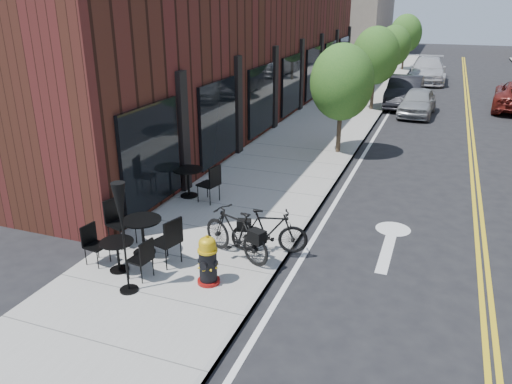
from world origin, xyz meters
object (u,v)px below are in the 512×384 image
at_px(bistro_set_a, 118,252).
at_px(parked_car_a, 418,102).
at_px(bicycle_right, 269,231).
at_px(fire_hydrant, 208,261).
at_px(parked_car_b, 405,92).
at_px(parked_car_c, 428,70).
at_px(bistro_set_b, 143,231).
at_px(bistro_set_c, 188,178).
at_px(patio_umbrella, 121,215).
at_px(bicycle_left, 236,233).

distance_m(bistro_set_a, parked_car_a, 18.37).
bearing_deg(bicycle_right, bistro_set_a, 110.26).
xyz_separation_m(fire_hydrant, parked_car_a, (2.69, 17.57, 0.05)).
height_order(parked_car_b, parked_car_c, parked_car_c).
relative_size(bicycle_right, parked_car_b, 0.35).
relative_size(bistro_set_b, parked_car_a, 0.52).
xyz_separation_m(parked_car_a, parked_car_c, (-0.10, 10.85, 0.16)).
xyz_separation_m(bicycle_right, bistro_set_b, (-2.53, -1.01, 0.03)).
bearing_deg(parked_car_b, parked_car_a, -67.75).
distance_m(fire_hydrant, parked_car_a, 17.77).
xyz_separation_m(fire_hydrant, bistro_set_b, (-1.84, 0.60, 0.04)).
height_order(fire_hydrant, bistro_set_c, bistro_set_c).
height_order(patio_umbrella, parked_car_a, patio_umbrella).
bearing_deg(patio_umbrella, parked_car_b, 81.12).
bearing_deg(bistro_set_b, parked_car_c, 97.57).
xyz_separation_m(bistro_set_c, parked_car_c, (5.10, 24.47, 0.16)).
relative_size(bistro_set_a, bistro_set_c, 0.81).
relative_size(fire_hydrant, bistro_set_b, 0.51).
bearing_deg(patio_umbrella, bicycle_left, 54.60).
bearing_deg(parked_car_b, bistro_set_b, -100.88).
bearing_deg(bicycle_left, patio_umbrella, -13.23).
height_order(fire_hydrant, bicycle_left, bicycle_left).
bearing_deg(parked_car_b, fire_hydrant, -95.27).
xyz_separation_m(bistro_set_c, patio_umbrella, (1.22, -4.74, 1.05)).
xyz_separation_m(bicycle_right, bistro_set_a, (-2.61, -1.82, -0.07)).
bearing_deg(parked_car_a, bicycle_left, -95.52).
bearing_deg(parked_car_c, bicycle_left, -97.15).
bearing_deg(bistro_set_b, patio_umbrella, -51.97).
bearing_deg(bistro_set_c, bicycle_left, -34.25).
xyz_separation_m(bicycle_left, patio_umbrella, (-1.39, -1.95, 1.02)).
height_order(bicycle_right, parked_car_b, parked_car_b).
distance_m(bistro_set_a, bistro_set_b, 0.82).
xyz_separation_m(parked_car_b, parked_car_c, (0.70, 8.87, 0.03)).
bearing_deg(bistro_set_b, parked_car_a, 91.69).
height_order(bicycle_left, bistro_set_a, bicycle_left).
distance_m(bistro_set_c, parked_car_a, 14.58).
bearing_deg(patio_umbrella, parked_car_c, 82.43).
bearing_deg(parked_car_c, parked_car_a, -91.42).
height_order(bicycle_left, bistro_set_c, bicycle_left).
relative_size(fire_hydrant, bistro_set_c, 0.52).
bearing_deg(bistro_set_b, parked_car_b, 95.50).
xyz_separation_m(bistro_set_b, parked_car_b, (3.73, 18.95, 0.13)).
bearing_deg(bistro_set_c, patio_umbrella, -62.92).
height_order(patio_umbrella, parked_car_c, patio_umbrella).
bearing_deg(bicycle_right, parked_car_c, -18.80).
bearing_deg(parked_car_b, parked_car_c, 85.71).
relative_size(bicycle_right, bistro_set_b, 0.84).
distance_m(bicycle_right, parked_car_a, 16.08).
bearing_deg(fire_hydrant, bistro_set_a, -171.27).
bearing_deg(patio_umbrella, fire_hydrant, 31.68).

